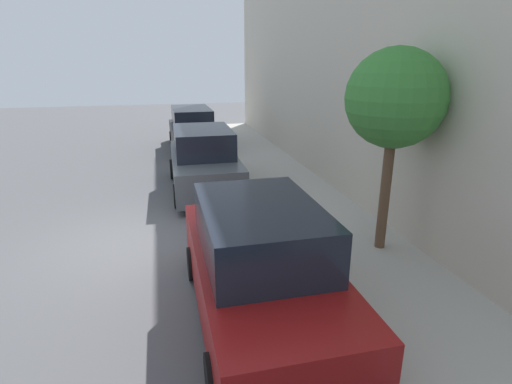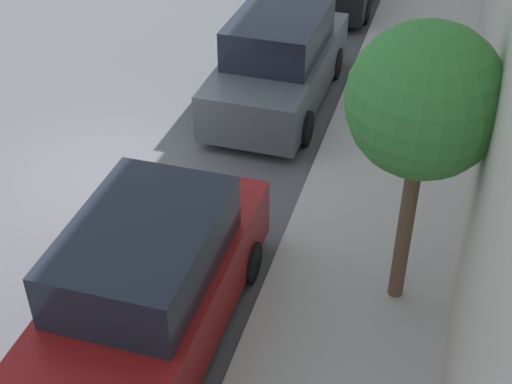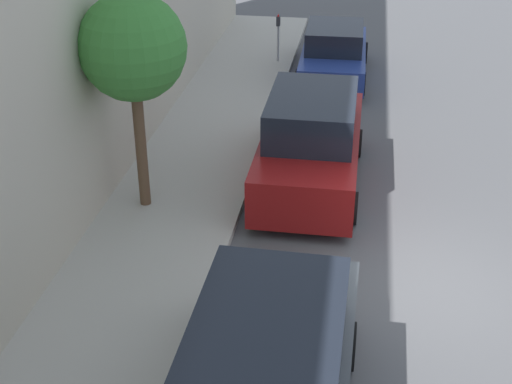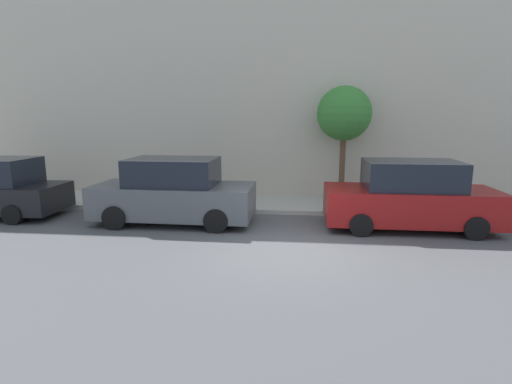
% 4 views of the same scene
% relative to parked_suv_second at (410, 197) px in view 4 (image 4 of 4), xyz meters
% --- Properties ---
extents(ground_plane, '(60.00, 60.00, 0.00)m').
position_rel_parked_suv_second_xyz_m(ground_plane, '(-2.29, 3.39, -0.93)').
color(ground_plane, '#515154').
extents(sidewalk, '(2.68, 32.00, 0.15)m').
position_rel_parked_suv_second_xyz_m(sidewalk, '(2.55, 3.39, -0.86)').
color(sidewalk, '#B2ADA3').
rests_on(sidewalk, ground_plane).
extents(building_facade, '(2.00, 32.00, 11.88)m').
position_rel_parked_suv_second_xyz_m(building_facade, '(4.89, 3.39, 5.01)').
color(building_facade, beige).
rests_on(building_facade, ground_plane).
extents(parked_suv_second, '(2.08, 4.80, 1.98)m').
position_rel_parked_suv_second_xyz_m(parked_suv_second, '(0.00, 0.00, 0.00)').
color(parked_suv_second, maroon).
rests_on(parked_suv_second, ground_plane).
extents(parked_suv_third, '(2.08, 4.83, 1.98)m').
position_rel_parked_suv_second_xyz_m(parked_suv_third, '(-0.09, 6.96, -0.00)').
color(parked_suv_third, '#4C5156').
rests_on(parked_suv_third, ground_plane).
extents(street_tree, '(1.94, 1.94, 4.13)m').
position_rel_parked_suv_second_xyz_m(street_tree, '(3.10, 1.62, 2.35)').
color(street_tree, brown).
rests_on(street_tree, sidewalk).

